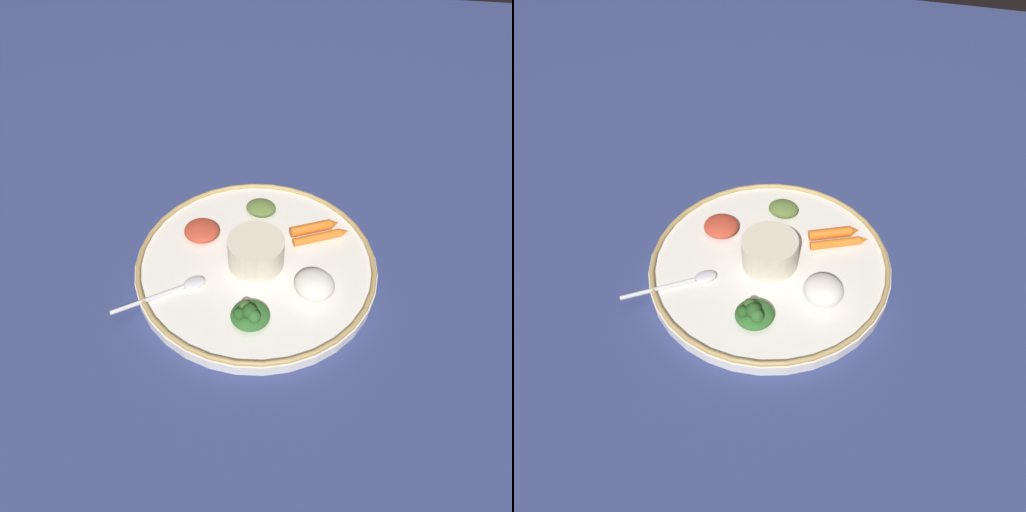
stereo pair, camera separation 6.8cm
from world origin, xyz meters
TOP-DOWN VIEW (x-y plane):
  - ground_plane at (0.00, 0.00)m, footprint 2.40×2.40m
  - platter at (0.00, 0.00)m, footprint 0.39×0.39m
  - platter_rim at (0.00, 0.00)m, footprint 0.38×0.38m
  - center_bowl at (0.00, 0.00)m, footprint 0.09×0.09m
  - spoon at (-0.11, -0.08)m, footprint 0.13×0.10m
  - greens_pile at (0.01, -0.11)m, footprint 0.06×0.06m
  - carrot_near_spoon at (0.10, 0.07)m, footprint 0.09×0.05m
  - carrot_outer at (0.09, 0.08)m, footprint 0.09×0.05m
  - mound_berbere_red at (-0.10, 0.05)m, footprint 0.07×0.07m
  - mound_rice_white at (0.10, -0.05)m, footprint 0.09×0.09m
  - mound_collards at (-0.01, 0.12)m, footprint 0.06×0.05m

SIDE VIEW (x-z plane):
  - ground_plane at x=0.00m, z-range 0.00..0.00m
  - platter at x=0.00m, z-range 0.00..0.02m
  - platter_rim at x=0.00m, z-range 0.02..0.03m
  - spoon at x=-0.11m, z-range 0.02..0.03m
  - carrot_near_spoon at x=0.10m, z-range 0.02..0.03m
  - carrot_outer at x=0.09m, z-range 0.02..0.04m
  - mound_collards at x=-0.01m, z-range 0.02..0.04m
  - mound_berbere_red at x=-0.10m, z-range 0.02..0.04m
  - greens_pile at x=0.01m, z-range 0.01..0.05m
  - mound_rice_white at x=0.10m, z-range 0.02..0.05m
  - center_bowl at x=0.00m, z-range 0.02..0.07m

